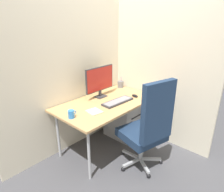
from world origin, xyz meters
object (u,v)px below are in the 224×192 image
(filing_cabinet, at_px, (124,118))
(pen_holder, at_px, (121,84))
(office_chair, at_px, (148,127))
(monitor, at_px, (100,80))
(notebook, at_px, (94,111))
(coffee_mug, at_px, (71,114))
(keyboard, at_px, (118,102))
(mouse, at_px, (135,96))

(filing_cabinet, relative_size, pen_holder, 2.95)
(office_chair, xyz_separation_m, filing_cabinet, (0.43, 0.71, -0.31))
(office_chair, height_order, monitor, office_chair)
(notebook, distance_m, coffee_mug, 0.29)
(coffee_mug, bearing_deg, keyboard, -7.85)
(monitor, bearing_deg, pen_holder, 5.87)
(pen_holder, bearing_deg, notebook, -158.54)
(monitor, relative_size, mouse, 4.68)
(notebook, height_order, coffee_mug, coffee_mug)
(pen_holder, distance_m, coffee_mug, 1.24)
(monitor, height_order, mouse, monitor)
(filing_cabinet, distance_m, mouse, 0.49)
(filing_cabinet, bearing_deg, coffee_mug, -176.66)
(monitor, relative_size, keyboard, 1.06)
(office_chair, height_order, coffee_mug, office_chair)
(office_chair, relative_size, notebook, 6.61)
(keyboard, xyz_separation_m, notebook, (-0.42, 0.02, -0.01))
(monitor, distance_m, keyboard, 0.41)
(keyboard, relative_size, mouse, 4.40)
(office_chair, distance_m, notebook, 0.67)
(keyboard, height_order, mouse, mouse)
(filing_cabinet, relative_size, notebook, 3.17)
(filing_cabinet, relative_size, mouse, 5.22)
(keyboard, bearing_deg, coffee_mug, 172.15)
(office_chair, relative_size, mouse, 10.90)
(keyboard, distance_m, coffee_mug, 0.70)
(office_chair, distance_m, filing_cabinet, 0.89)
(office_chair, height_order, keyboard, office_chair)
(filing_cabinet, relative_size, monitor, 1.11)
(filing_cabinet, height_order, mouse, mouse)
(monitor, relative_size, coffee_mug, 4.76)
(pen_holder, bearing_deg, coffee_mug, -166.60)
(filing_cabinet, bearing_deg, notebook, -169.56)
(monitor, height_order, notebook, monitor)
(mouse, height_order, pen_holder, pen_holder)
(notebook, bearing_deg, pen_holder, 30.32)
(mouse, bearing_deg, office_chair, -122.94)
(office_chair, height_order, mouse, office_chair)
(monitor, xyz_separation_m, mouse, (0.33, -0.38, -0.24))
(office_chair, distance_m, monitor, 0.96)
(office_chair, height_order, pen_holder, office_chair)
(monitor, height_order, coffee_mug, monitor)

